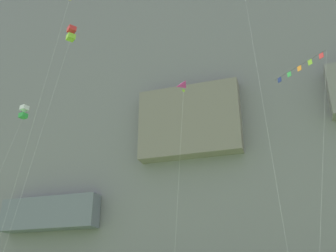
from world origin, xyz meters
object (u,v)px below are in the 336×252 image
kite_box_upper_mid (24,112)px  kite_banner_mid_center (301,76)px  kite_delta_low_center (185,105)px  kite_box_far_left (71,34)px

kite_box_upper_mid → kite_banner_mid_center: bearing=2.3°
kite_delta_low_center → kite_banner_mid_center: 12.75m
kite_banner_mid_center → kite_box_upper_mid: bearing=-177.7°
kite_banner_mid_center → kite_delta_low_center: bearing=-151.5°
kite_box_far_left → kite_banner_mid_center: kite_box_far_left is taller
kite_delta_low_center → kite_box_upper_mid: size_ratio=0.84×
kite_delta_low_center → kite_box_far_left: size_ratio=0.64×
kite_box_far_left → kite_banner_mid_center: 25.66m
kite_delta_low_center → kite_banner_mid_center: (10.54, 5.73, 4.32)m
kite_delta_low_center → kite_box_upper_mid: (-21.48, 4.41, 4.46)m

